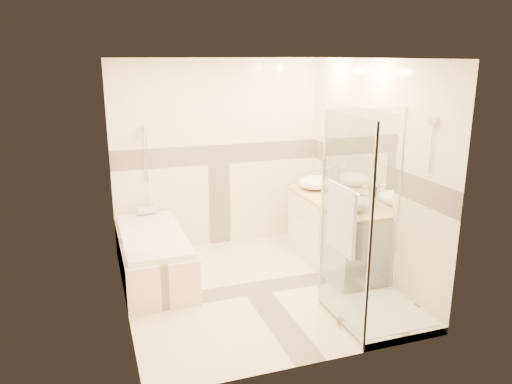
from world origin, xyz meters
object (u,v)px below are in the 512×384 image
object	(u,v)px
vessel_sink_near	(315,182)
amenity_bottle_a	(334,193)
amenity_bottle_b	(336,196)
vessel_sink_far	(351,202)
bathtub	(153,253)
shower_enclosure	(368,271)
vanity	(334,233)

from	to	relation	value
vessel_sink_near	amenity_bottle_a	world-z (taller)	vessel_sink_near
amenity_bottle_b	vessel_sink_far	bearing A→B (deg)	-90.00
vessel_sink_near	amenity_bottle_a	xyz separation A→B (m)	(0.00, -0.52, -0.01)
bathtub	amenity_bottle_a	size ratio (longest dim) A/B	11.00
shower_enclosure	vessel_sink_far	size ratio (longest dim) A/B	4.84
bathtub	amenity_bottle_b	world-z (taller)	amenity_bottle_b
bathtub	vanity	world-z (taller)	vanity
bathtub	shower_enclosure	xyz separation A→B (m)	(1.86, -1.62, 0.20)
amenity_bottle_a	amenity_bottle_b	distance (m)	0.07
bathtub	vanity	size ratio (longest dim) A/B	1.05
bathtub	shower_enclosure	size ratio (longest dim) A/B	0.83
vanity	vessel_sink_far	distance (m)	0.66
bathtub	shower_enclosure	world-z (taller)	shower_enclosure
vanity	vessel_sink_far	xyz separation A→B (m)	(-0.02, -0.42, 0.51)
vanity	bathtub	bearing A→B (deg)	170.75
bathtub	amenity_bottle_a	world-z (taller)	amenity_bottle_a
bathtub	vanity	bearing A→B (deg)	-9.25
bathtub	vessel_sink_near	size ratio (longest dim) A/B	3.90
vessel_sink_far	amenity_bottle_a	world-z (taller)	vessel_sink_far
vanity	shower_enclosure	xyz separation A→B (m)	(-0.29, -1.27, 0.08)
amenity_bottle_b	bathtub	bearing A→B (deg)	169.04
shower_enclosure	vessel_sink_far	world-z (taller)	shower_enclosure
vanity	vessel_sink_near	distance (m)	0.74
vanity	vessel_sink_near	size ratio (longest dim) A/B	3.72
shower_enclosure	amenity_bottle_a	world-z (taller)	shower_enclosure
shower_enclosure	amenity_bottle_a	size ratio (longest dim) A/B	13.20
bathtub	amenity_bottle_a	xyz separation A→B (m)	(2.13, -0.34, 0.62)
vessel_sink_near	vessel_sink_far	bearing A→B (deg)	-90.00
vanity	vessel_sink_far	world-z (taller)	vessel_sink_far
vessel_sink_near	vanity	bearing A→B (deg)	-87.84
vessel_sink_near	amenity_bottle_a	size ratio (longest dim) A/B	2.82
vanity	vessel_sink_near	world-z (taller)	vessel_sink_near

